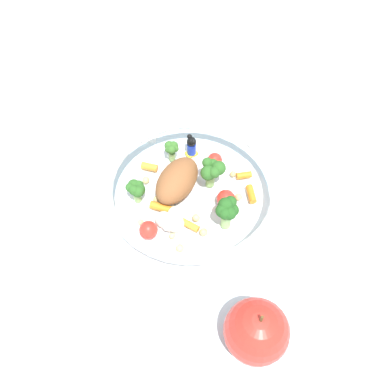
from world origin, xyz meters
TOP-DOWN VIEW (x-y plane):
  - ground_plane at (0.00, 0.00)m, footprint 2.40×2.40m
  - food_container at (-0.01, 0.02)m, footprint 0.26×0.26m
  - loose_apple at (-0.17, -0.15)m, footprint 0.08×0.08m
  - folded_napkin at (0.10, 0.20)m, footprint 0.14×0.15m

SIDE VIEW (x-z plane):
  - ground_plane at x=0.00m, z-range 0.00..0.00m
  - folded_napkin at x=0.10m, z-range 0.00..0.01m
  - food_container at x=-0.01m, z-range 0.00..0.06m
  - loose_apple at x=-0.17m, z-range -0.01..0.09m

